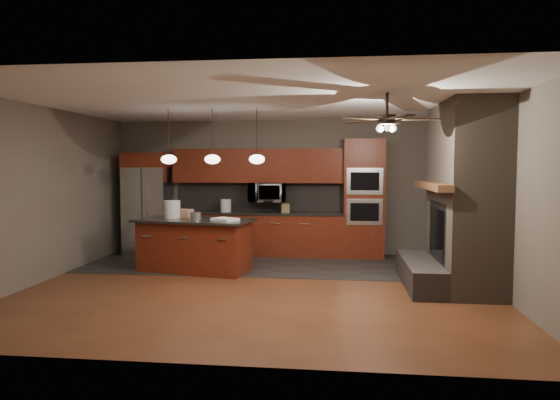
# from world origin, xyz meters

# --- Properties ---
(ground) EXTENTS (7.00, 7.00, 0.00)m
(ground) POSITION_xyz_m (0.00, 0.00, 0.00)
(ground) COLOR brown
(ground) RESTS_ON ground
(ceiling) EXTENTS (7.00, 6.00, 0.02)m
(ceiling) POSITION_xyz_m (0.00, 0.00, 2.80)
(ceiling) COLOR white
(ceiling) RESTS_ON back_wall
(back_wall) EXTENTS (7.00, 0.02, 2.80)m
(back_wall) POSITION_xyz_m (0.00, 3.00, 1.40)
(back_wall) COLOR #655E50
(back_wall) RESTS_ON ground
(right_wall) EXTENTS (0.02, 6.00, 2.80)m
(right_wall) POSITION_xyz_m (3.50, 0.00, 1.40)
(right_wall) COLOR #655E50
(right_wall) RESTS_ON ground
(left_wall) EXTENTS (0.02, 6.00, 2.80)m
(left_wall) POSITION_xyz_m (-3.50, 0.00, 1.40)
(left_wall) COLOR #655E50
(left_wall) RESTS_ON ground
(slate_tile_patch) EXTENTS (7.00, 2.40, 0.01)m
(slate_tile_patch) POSITION_xyz_m (0.00, 1.80, 0.01)
(slate_tile_patch) COLOR #2D2A28
(slate_tile_patch) RESTS_ON ground
(fireplace_column) EXTENTS (1.30, 2.10, 2.80)m
(fireplace_column) POSITION_xyz_m (3.04, 0.40, 1.30)
(fireplace_column) COLOR brown
(fireplace_column) RESTS_ON ground
(back_cabinetry) EXTENTS (3.59, 0.64, 2.20)m
(back_cabinetry) POSITION_xyz_m (-0.48, 2.74, 0.89)
(back_cabinetry) COLOR maroon
(back_cabinetry) RESTS_ON ground
(oven_tower) EXTENTS (0.80, 0.63, 2.38)m
(oven_tower) POSITION_xyz_m (1.70, 2.69, 1.19)
(oven_tower) COLOR maroon
(oven_tower) RESTS_ON ground
(microwave) EXTENTS (0.73, 0.41, 0.50)m
(microwave) POSITION_xyz_m (-0.27, 2.75, 1.30)
(microwave) COLOR silver
(microwave) RESTS_ON back_cabinetry
(refrigerator) EXTENTS (0.91, 0.75, 2.12)m
(refrigerator) POSITION_xyz_m (-2.77, 2.62, 1.06)
(refrigerator) COLOR silver
(refrigerator) RESTS_ON ground
(kitchen_island) EXTENTS (2.16, 1.27, 0.92)m
(kitchen_island) POSITION_xyz_m (-1.31, 1.00, 0.47)
(kitchen_island) COLOR maroon
(kitchen_island) RESTS_ON ground
(white_bucket) EXTENTS (0.35, 0.35, 0.31)m
(white_bucket) POSITION_xyz_m (-1.76, 1.13, 1.08)
(white_bucket) COLOR silver
(white_bucket) RESTS_ON kitchen_island
(paint_can) EXTENTS (0.24, 0.24, 0.13)m
(paint_can) POSITION_xyz_m (-1.25, 0.88, 0.99)
(paint_can) COLOR #B0B1B5
(paint_can) RESTS_ON kitchen_island
(paint_tray) EXTENTS (0.52, 0.49, 0.04)m
(paint_tray) POSITION_xyz_m (-0.73, 0.86, 0.94)
(paint_tray) COLOR white
(paint_tray) RESTS_ON kitchen_island
(cardboard_box) EXTENTS (0.29, 0.25, 0.16)m
(cardboard_box) POSITION_xyz_m (-1.53, 1.19, 1.00)
(cardboard_box) COLOR #AB7D58
(cardboard_box) RESTS_ON kitchen_island
(counter_bucket) EXTENTS (0.24, 0.24, 0.26)m
(counter_bucket) POSITION_xyz_m (-1.13, 2.70, 1.03)
(counter_bucket) COLOR silver
(counter_bucket) RESTS_ON back_cabinetry
(counter_box) EXTENTS (0.18, 0.15, 0.18)m
(counter_box) POSITION_xyz_m (0.12, 2.65, 0.99)
(counter_box) COLOR olive
(counter_box) RESTS_ON back_cabinetry
(pendant_left) EXTENTS (0.26, 0.26, 0.92)m
(pendant_left) POSITION_xyz_m (-1.65, 0.70, 1.96)
(pendant_left) COLOR black
(pendant_left) RESTS_ON ceiling
(pendant_center) EXTENTS (0.26, 0.26, 0.92)m
(pendant_center) POSITION_xyz_m (-0.90, 0.70, 1.96)
(pendant_center) COLOR black
(pendant_center) RESTS_ON ceiling
(pendant_right) EXTENTS (0.26, 0.26, 0.92)m
(pendant_right) POSITION_xyz_m (-0.15, 0.70, 1.96)
(pendant_right) COLOR black
(pendant_right) RESTS_ON ceiling
(ceiling_fan) EXTENTS (1.27, 1.33, 0.41)m
(ceiling_fan) POSITION_xyz_m (1.80, -0.80, 2.46)
(ceiling_fan) COLOR black
(ceiling_fan) RESTS_ON ceiling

